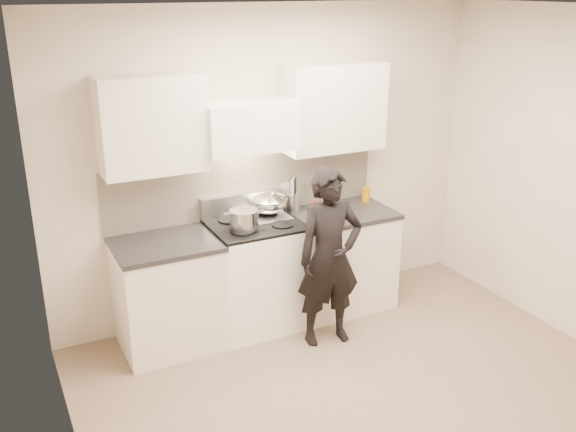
{
  "coord_description": "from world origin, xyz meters",
  "views": [
    {
      "loc": [
        -2.29,
        -3.2,
        2.84
      ],
      "look_at": [
        -0.18,
        1.05,
        1.11
      ],
      "focal_mm": 40.0,
      "sensor_mm": 36.0,
      "label": 1
    }
  ],
  "objects_px": {
    "utensil_crock": "(293,201)",
    "counter_right": "(339,258)",
    "person": "(329,258)",
    "stove": "(256,274)",
    "wok": "(268,203)"
  },
  "relations": [
    {
      "from": "utensil_crock",
      "to": "person",
      "type": "relative_size",
      "value": 0.2
    },
    {
      "from": "wok",
      "to": "person",
      "type": "distance_m",
      "value": 0.76
    },
    {
      "from": "stove",
      "to": "utensil_crock",
      "type": "height_order",
      "value": "utensil_crock"
    },
    {
      "from": "stove",
      "to": "utensil_crock",
      "type": "distance_m",
      "value": 0.73
    },
    {
      "from": "counter_right",
      "to": "wok",
      "type": "relative_size",
      "value": 2.21
    },
    {
      "from": "wok",
      "to": "utensil_crock",
      "type": "distance_m",
      "value": 0.27
    },
    {
      "from": "utensil_crock",
      "to": "person",
      "type": "xyz_separation_m",
      "value": [
        -0.03,
        -0.71,
        -0.26
      ]
    },
    {
      "from": "utensil_crock",
      "to": "counter_right",
      "type": "bearing_deg",
      "value": -27.53
    },
    {
      "from": "stove",
      "to": "counter_right",
      "type": "relative_size",
      "value": 1.04
    },
    {
      "from": "utensil_crock",
      "to": "person",
      "type": "distance_m",
      "value": 0.76
    },
    {
      "from": "counter_right",
      "to": "wok",
      "type": "height_order",
      "value": "wok"
    },
    {
      "from": "counter_right",
      "to": "wok",
      "type": "distance_m",
      "value": 0.88
    },
    {
      "from": "wok",
      "to": "utensil_crock",
      "type": "bearing_deg",
      "value": 10.88
    },
    {
      "from": "stove",
      "to": "counter_right",
      "type": "xyz_separation_m",
      "value": [
        0.83,
        0.0,
        -0.01
      ]
    },
    {
      "from": "stove",
      "to": "utensil_crock",
      "type": "xyz_separation_m",
      "value": [
        0.45,
        0.2,
        0.54
      ]
    }
  ]
}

